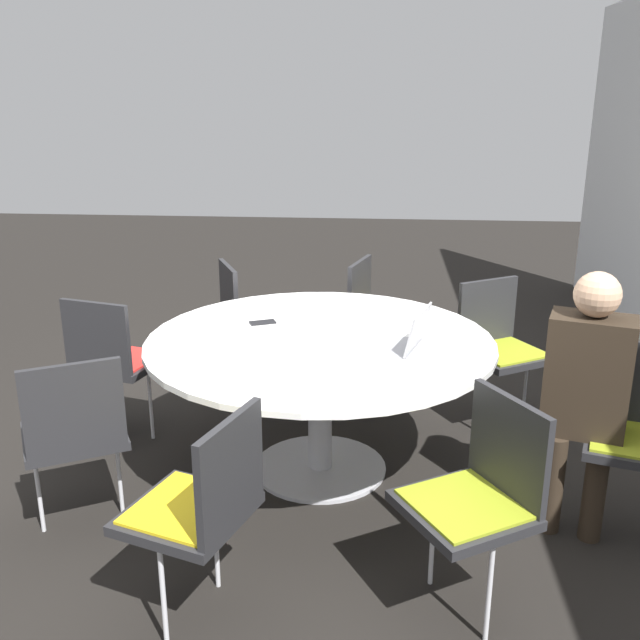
% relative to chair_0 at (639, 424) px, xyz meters
% --- Properties ---
extents(ground_plane, '(16.00, 16.00, 0.00)m').
position_rel_chair_0_xyz_m(ground_plane, '(-0.41, -1.48, -0.53)').
color(ground_plane, black).
extents(conference_table, '(1.78, 1.78, 0.75)m').
position_rel_chair_0_xyz_m(conference_table, '(-0.41, -1.48, 0.11)').
color(conference_table, '#B7B7BC').
rests_on(conference_table, ground_plane).
extents(chair_0, '(0.54, 0.55, 0.88)m').
position_rel_chair_0_xyz_m(chair_0, '(0.00, 0.00, 0.00)').
color(chair_0, '#262628').
rests_on(chair_0, ground_plane).
extents(chair_1, '(0.59, 0.59, 0.88)m').
position_rel_chair_0_xyz_m(chair_1, '(-1.10, -0.46, 0.00)').
color(chair_1, '#262628').
rests_on(chair_1, ground_plane).
extents(chair_2, '(0.54, 0.53, 0.88)m').
position_rel_chair_0_xyz_m(chair_2, '(-1.60, -1.19, 0.00)').
color(chair_2, '#262628').
rests_on(chair_2, ground_plane).
extents(chair_3, '(0.58, 0.57, 0.88)m').
position_rel_chair_0_xyz_m(chair_3, '(-1.49, -2.05, 0.00)').
color(chair_3, '#262628').
rests_on(chair_3, ground_plane).
extents(chair_4, '(0.52, 0.53, 0.88)m').
position_rel_chair_0_xyz_m(chair_4, '(-0.66, -2.68, 0.00)').
color(chair_4, '#262628').
rests_on(chair_4, ground_plane).
extents(chair_5, '(0.58, 0.59, 0.88)m').
position_rel_chair_0_xyz_m(chair_5, '(0.25, -2.52, 0.00)').
color(chair_5, '#262628').
rests_on(chair_5, ground_plane).
extents(chair_6, '(0.55, 0.54, 0.88)m').
position_rel_chair_0_xyz_m(chair_6, '(0.78, -1.81, 0.00)').
color(chair_6, '#262628').
rests_on(chair_6, ground_plane).
extents(chair_7, '(0.59, 0.59, 0.88)m').
position_rel_chair_0_xyz_m(chair_7, '(0.61, -0.79, 0.00)').
color(chair_7, '#262628').
rests_on(chair_7, ground_plane).
extents(person_0, '(0.33, 0.41, 1.23)m').
position_rel_chair_0_xyz_m(person_0, '(0.01, -0.25, 0.19)').
color(person_0, '#2D2319').
rests_on(person_0, ground_plane).
extents(laptop, '(0.37, 0.33, 0.21)m').
position_rel_chair_0_xyz_m(laptop, '(-0.27, -1.05, 0.27)').
color(laptop, '#99999E').
rests_on(laptop, conference_table).
extents(cell_phone, '(0.12, 0.16, 0.01)m').
position_rel_chair_0_xyz_m(cell_phone, '(-0.63, -1.81, 0.22)').
color(cell_phone, black).
rests_on(cell_phone, conference_table).
extents(handbag, '(0.36, 0.16, 0.28)m').
position_rel_chair_0_xyz_m(handbag, '(-1.72, -1.62, -0.39)').
color(handbag, black).
rests_on(handbag, ground_plane).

